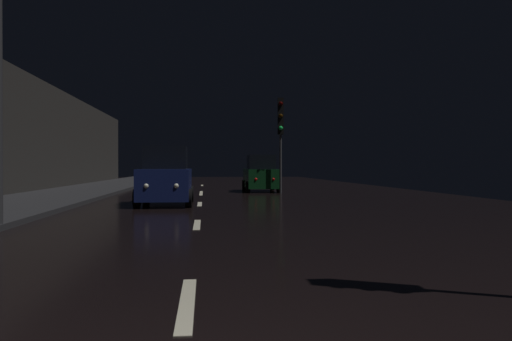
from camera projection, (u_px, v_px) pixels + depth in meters
name	position (u px, v px, depth m)	size (l,w,h in m)	color
ground	(201.00, 194.00, 26.90)	(25.26, 84.00, 0.02)	black
sidewalk_left	(72.00, 193.00, 26.27)	(4.40, 84.00, 0.15)	#28282B
lane_centerline	(200.00, 200.00, 21.99)	(0.16, 35.54, 0.01)	beige
traffic_light_far_right	(281.00, 124.00, 27.42)	(0.34, 0.47, 4.98)	#38383A
streetlamp_overhead	(20.00, 14.00, 11.62)	(1.70, 0.44, 7.22)	#2D2D30
car_approaching_headlights	(166.00, 178.00, 19.55)	(1.98, 4.28, 2.15)	#141E51
car_parked_right_far	(261.00, 175.00, 29.62)	(1.88, 4.07, 2.05)	#0F3819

